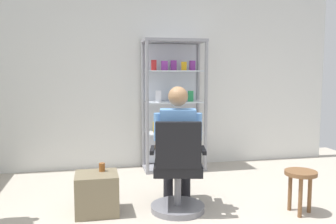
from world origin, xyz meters
The scene contains 7 objects.
back_wall centered at (0.00, 3.00, 1.35)m, with size 6.00×0.10×2.70m, color silver.
display_cabinet_main centered at (0.40, 2.76, 0.97)m, with size 0.90×0.45×1.90m.
office_chair centered at (0.07, 1.05, 0.39)m, with size 0.61×0.58×0.96m.
seated_shopkeeper centered at (0.10, 1.21, 0.71)m, with size 0.54×0.61×1.29m.
storage_crate centered at (-0.74, 1.21, 0.21)m, with size 0.43×0.40×0.41m, color #72664C.
tea_glass centered at (-0.68, 1.29, 0.45)m, with size 0.06×0.06×0.09m, color brown.
wooden_stool centered at (1.28, 0.78, 0.35)m, with size 0.32×0.32×0.44m.
Camera 1 is at (-0.76, -2.39, 1.43)m, focal length 38.40 mm.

